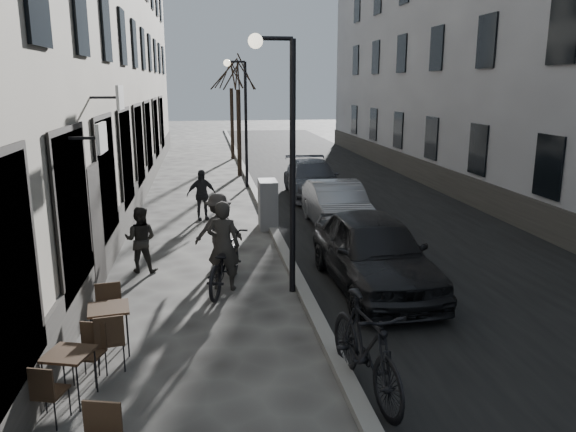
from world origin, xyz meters
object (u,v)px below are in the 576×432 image
object	(u,v)px
pedestrian_mid	(219,230)
moped	(366,347)
car_near	(374,252)
car_mid	(337,206)
tree_far	(231,74)
car_far	(312,179)
tree_near	(238,72)
utility_cabinet	(268,204)
streetlamp_near	(284,138)
bistro_set_b	(70,371)
bistro_set_c	(110,325)
bicycle	(224,262)
pedestrian_far	(202,195)
streetlamp_far	(241,109)
pedestrian_near	(141,239)

from	to	relation	value
pedestrian_mid	moped	distance (m)	6.21
car_near	car_mid	distance (m)	4.91
tree_far	car_near	world-z (taller)	tree_far
moped	car_far	bearing A→B (deg)	74.16
tree_near	utility_cabinet	bearing A→B (deg)	-88.82
streetlamp_near	car_mid	distance (m)	5.89
streetlamp_near	bistro_set_b	distance (m)	5.67
bistro_set_c	utility_cabinet	bearing A→B (deg)	56.44
tree_far	bicycle	world-z (taller)	tree_far
car_mid	car_far	world-z (taller)	car_mid
pedestrian_far	moped	bearing A→B (deg)	-89.81
tree_near	bistro_set_c	size ratio (longest dim) A/B	3.62
tree_near	bistro_set_c	distance (m)	18.01
tree_near	pedestrian_far	bearing A→B (deg)	-101.65
utility_cabinet	moped	xyz separation A→B (m)	(0.28, -9.28, -0.02)
pedestrian_far	car_near	xyz separation A→B (m)	(3.54, -6.64, -0.00)
bistro_set_b	utility_cabinet	bearing A→B (deg)	84.63
streetlamp_far	bistro_set_b	world-z (taller)	streetlamp_far
streetlamp_far	streetlamp_near	bearing A→B (deg)	-90.00
utility_cabinet	pedestrian_mid	distance (m)	3.68
streetlamp_far	moped	size ratio (longest dim) A/B	2.23
tree_far	pedestrian_near	world-z (taller)	tree_far
car_near	pedestrian_far	bearing A→B (deg)	116.61
streetlamp_near	car_mid	bearing A→B (deg)	64.95
bistro_set_c	bicycle	size ratio (longest dim) A/B	0.72
streetlamp_near	bicycle	bearing A→B (deg)	163.66
utility_cabinet	car_mid	bearing A→B (deg)	-11.10
streetlamp_near	tree_near	xyz separation A→B (m)	(0.07, 15.00, 1.50)
streetlamp_near	tree_far	distance (m)	21.05
tree_far	utility_cabinet	size ratio (longest dim) A/B	4.01
tree_near	pedestrian_far	xyz separation A→B (m)	(-1.73, -8.41, -3.87)
bistro_set_c	bicycle	xyz separation A→B (m)	(1.90, 2.58, 0.11)
tree_near	bistro_set_b	size ratio (longest dim) A/B	3.91
bicycle	streetlamp_near	bearing A→B (deg)	-179.40
utility_cabinet	bicycle	size ratio (longest dim) A/B	0.65
pedestrian_mid	car_mid	world-z (taller)	pedestrian_mid
bistro_set_c	car_near	xyz separation A→B (m)	(4.99, 2.17, 0.32)
car_mid	pedestrian_near	bearing A→B (deg)	-149.35
bistro_set_b	car_far	size ratio (longest dim) A/B	0.32
pedestrian_near	bicycle	bearing A→B (deg)	154.07
bistro_set_b	pedestrian_far	distance (m)	10.34
streetlamp_far	pedestrian_near	size ratio (longest dim) A/B	3.38
utility_cabinet	car_far	distance (m)	4.96
streetlamp_near	car_mid	size ratio (longest dim) A/B	1.22
streetlamp_far	pedestrian_mid	world-z (taller)	streetlamp_far
pedestrian_mid	car_near	size ratio (longest dim) A/B	0.37
streetlamp_near	moped	world-z (taller)	streetlamp_near
bistro_set_c	bicycle	bearing A→B (deg)	44.30
pedestrian_mid	car_far	world-z (taller)	pedestrian_mid
streetlamp_far	car_near	bearing A→B (deg)	-81.14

